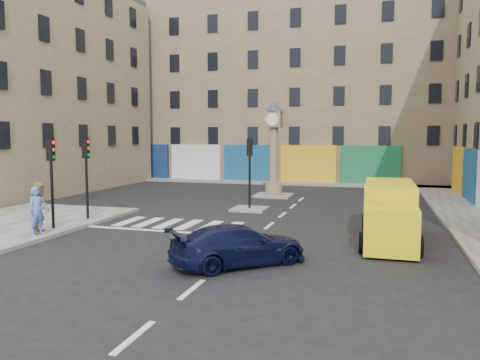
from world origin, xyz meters
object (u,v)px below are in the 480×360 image
at_px(traffic_light_island, 250,162).
at_px(pedestrian_tan, 40,207).
at_px(traffic_light_left_near, 51,169).
at_px(traffic_light_left_far, 86,165).
at_px(pedestrian_blue, 37,211).
at_px(yellow_van, 389,212).
at_px(clock_pillar, 274,142).
at_px(navy_sedan, 239,245).

distance_m(traffic_light_island, pedestrian_tan, 10.73).
bearing_deg(traffic_light_left_near, traffic_light_island, 51.07).
bearing_deg(traffic_light_left_far, traffic_light_left_near, -90.00).
xyz_separation_m(traffic_light_left_far, pedestrian_blue, (0.30, -3.69, -1.53)).
relative_size(traffic_light_island, yellow_van, 0.62).
height_order(clock_pillar, navy_sedan, clock_pillar).
bearing_deg(yellow_van, pedestrian_blue, -164.93).
xyz_separation_m(traffic_light_island, clock_pillar, (0.00, 6.00, 0.96)).
distance_m(navy_sedan, pedestrian_tan, 8.91).
height_order(clock_pillar, pedestrian_blue, clock_pillar).
distance_m(yellow_van, pedestrian_tan, 13.58).
height_order(traffic_light_island, pedestrian_tan, traffic_light_island).
distance_m(traffic_light_left_near, yellow_van, 13.58).
height_order(traffic_light_left_near, traffic_light_left_far, same).
bearing_deg(traffic_light_left_far, traffic_light_island, 40.60).
height_order(traffic_light_island, clock_pillar, clock_pillar).
bearing_deg(traffic_light_left_near, traffic_light_left_far, 90.00).
height_order(navy_sedan, pedestrian_tan, pedestrian_tan).
bearing_deg(clock_pillar, pedestrian_blue, -111.70).
height_order(traffic_light_left_near, clock_pillar, clock_pillar).
xyz_separation_m(traffic_light_left_near, yellow_van, (13.30, 2.26, -1.55)).
relative_size(traffic_light_left_far, pedestrian_blue, 1.97).
relative_size(pedestrian_blue, pedestrian_tan, 0.94).
height_order(clock_pillar, pedestrian_tan, clock_pillar).
bearing_deg(traffic_light_left_far, clock_pillar, 61.06).
relative_size(clock_pillar, navy_sedan, 1.42).
xyz_separation_m(traffic_light_left_near, navy_sedan, (8.79, -2.61, -2.00)).
xyz_separation_m(clock_pillar, navy_sedan, (2.49, -16.40, -2.93)).
distance_m(traffic_light_left_far, navy_sedan, 10.31).
relative_size(yellow_van, pedestrian_blue, 3.18).
bearing_deg(pedestrian_tan, traffic_light_left_far, -19.74).
bearing_deg(pedestrian_tan, navy_sedan, -122.63).
bearing_deg(traffic_light_island, pedestrian_tan, -125.87).
xyz_separation_m(traffic_light_island, pedestrian_blue, (-6.00, -9.09, -1.50)).
bearing_deg(pedestrian_tan, pedestrian_blue, -175.06).
height_order(traffic_light_island, yellow_van, traffic_light_island).
relative_size(traffic_light_island, clock_pillar, 0.61).
bearing_deg(traffic_light_left_near, pedestrian_blue, -76.87).
distance_m(navy_sedan, pedestrian_blue, 8.60).
distance_m(clock_pillar, pedestrian_tan, 16.06).
xyz_separation_m(clock_pillar, pedestrian_tan, (-6.23, -14.61, -2.40)).
bearing_deg(traffic_light_left_far, pedestrian_blue, -85.35).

